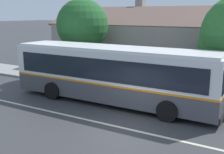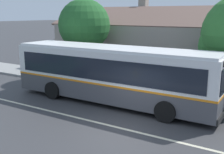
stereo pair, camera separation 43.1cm
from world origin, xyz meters
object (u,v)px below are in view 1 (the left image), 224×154
Objects in this scene: street_tree_secondary at (82,25)px; bench_down_street at (86,76)px; bench_by_building at (39,69)px; transit_bus at (112,73)px.

bench_down_street is at bearing -49.39° from street_tree_secondary.
bench_down_street is at bearing -3.54° from bench_by_building.
transit_bus is at bearing -39.30° from street_tree_secondary.
transit_bus is 6.62m from street_tree_secondary.
bench_by_building is 1.05× the size of bench_down_street.
transit_bus reaches higher than bench_down_street.
street_tree_secondary reaches higher than bench_down_street.
bench_by_building is (-8.17, 2.78, -1.07)m from transit_bus.
bench_down_street is 0.31× the size of street_tree_secondary.
transit_bus is 6.55× the size of bench_down_street.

